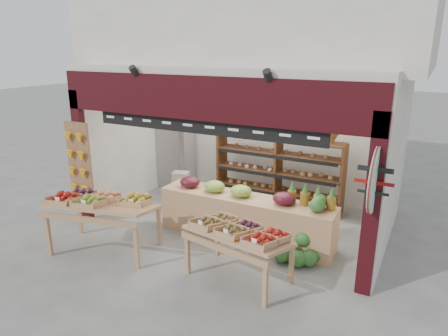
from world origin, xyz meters
The scene contains 11 objects.
ground centered at (0.00, 0.00, 0.00)m, with size 60.00×60.00×0.00m, color slate.
shop_structure centered at (0.00, 1.61, 3.92)m, with size 6.36×5.12×5.40m.
banana_board centered at (-2.73, -1.17, 1.12)m, with size 0.60×0.15×1.80m.
gift_sign centered at (2.75, -1.15, 1.75)m, with size 0.04×0.93×0.92m.
back_shelving centered at (0.40, 1.59, 1.15)m, with size 2.89×0.47×1.80m.
refrigerator centered at (-2.40, 1.67, 0.96)m, with size 0.75×0.75×1.93m, color #B6B9BD.
cardboard_stack centered at (-1.55, 0.98, 0.23)m, with size 1.01×0.82×0.63m.
mid_counter centered at (0.49, -0.31, 0.45)m, with size 3.29×0.67×1.04m.
display_table_left centered at (-1.58, -1.85, 0.86)m, with size 1.93×1.35×1.10m.
display_table_right centered at (0.99, -1.58, 0.77)m, with size 1.65×1.08×0.99m.
watermelon_pile centered at (1.64, -0.60, 0.19)m, with size 0.75×0.70×0.54m.
Camera 1 is at (3.36, -6.44, 3.41)m, focal length 32.00 mm.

